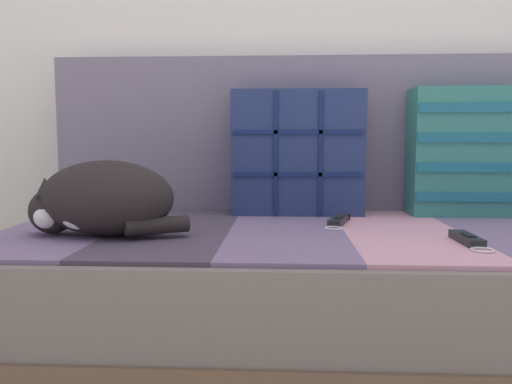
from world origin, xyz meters
The scene contains 8 objects.
ground_plane centered at (0.00, 0.00, 0.00)m, with size 14.00×14.00×0.00m, color #A89E8E.
couch centered at (0.00, 0.10, 0.19)m, with size 1.87×0.90×0.38m.
sofa_backrest centered at (0.00, 0.48, 0.63)m, with size 1.83×0.14×0.50m.
throw_pillow_quilted centered at (-0.11, 0.33, 0.57)m, with size 0.41×0.14×0.38m.
throw_pillow_striped centered at (0.42, 0.33, 0.57)m, with size 0.37×0.14×0.39m.
sleeping_cat centered at (-0.60, -0.06, 0.46)m, with size 0.40×0.21×0.18m.
game_remote_near centered at (0.00, 0.14, 0.39)m, with size 0.10×0.20×0.02m.
game_remote_far centered at (0.26, -0.11, 0.38)m, with size 0.05×0.18×0.02m.
Camera 1 is at (-0.16, -1.23, 0.60)m, focal length 35.00 mm.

